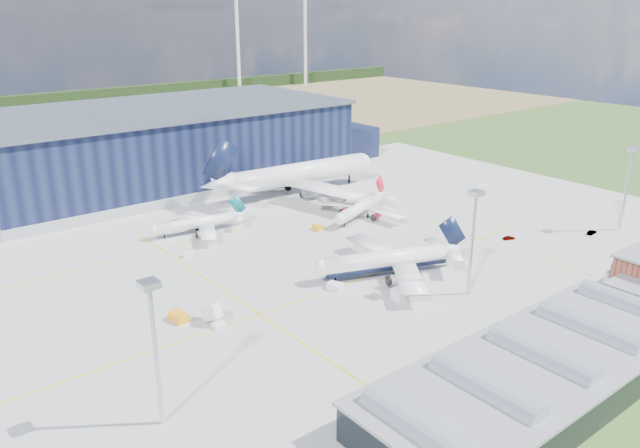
{
  "coord_description": "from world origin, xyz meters",
  "views": [
    {
      "loc": [
        -89.77,
        -104.68,
        58.15
      ],
      "look_at": [
        1.06,
        9.41,
        7.01
      ],
      "focal_mm": 35.0,
      "sensor_mm": 36.0,
      "label": 1
    }
  ],
  "objects_px": {
    "gse_cart_a": "(335,286)",
    "car_a": "(509,238)",
    "light_mast_center": "(473,226)",
    "car_b": "(592,232)",
    "gse_van_b": "(483,188)",
    "gse_tug_c": "(318,227)",
    "hangar": "(171,147)",
    "airliner_red": "(360,202)",
    "airliner_regional": "(195,218)",
    "gse_van_a": "(402,291)",
    "light_mast_east": "(629,175)",
    "airliner_navy": "(386,250)",
    "gse_tug_b": "(370,259)",
    "gse_tug_a": "(179,317)",
    "airstair": "(212,316)",
    "light_mast_west": "(153,330)",
    "gse_van_c": "(614,276)",
    "gse_cart_b": "(189,255)",
    "airliner_widebody": "(300,162)"
  },
  "relations": [
    {
      "from": "gse_van_b",
      "to": "car_b",
      "type": "bearing_deg",
      "value": -148.13
    },
    {
      "from": "hangar",
      "to": "airstair",
      "type": "distance_m",
      "value": 110.83
    },
    {
      "from": "hangar",
      "to": "gse_van_c",
      "type": "distance_m",
      "value": 146.24
    },
    {
      "from": "gse_tug_a",
      "to": "airstair",
      "type": "distance_m",
      "value": 6.71
    },
    {
      "from": "gse_van_a",
      "to": "gse_tug_c",
      "type": "height_order",
      "value": "gse_van_a"
    },
    {
      "from": "gse_van_a",
      "to": "gse_cart_a",
      "type": "relative_size",
      "value": 1.61
    },
    {
      "from": "gse_cart_a",
      "to": "gse_tug_c",
      "type": "relative_size",
      "value": 1.08
    },
    {
      "from": "hangar",
      "to": "gse_tug_c",
      "type": "height_order",
      "value": "hangar"
    },
    {
      "from": "light_mast_center",
      "to": "gse_cart_b",
      "type": "height_order",
      "value": "light_mast_center"
    },
    {
      "from": "light_mast_center",
      "to": "car_b",
      "type": "distance_m",
      "value": 57.54
    },
    {
      "from": "gse_cart_b",
      "to": "car_a",
      "type": "xyz_separation_m",
      "value": [
        71.45,
        -41.72,
        -0.02
      ]
    },
    {
      "from": "light_mast_center",
      "to": "gse_van_c",
      "type": "relative_size",
      "value": 4.73
    },
    {
      "from": "airliner_navy",
      "to": "hangar",
      "type": "bearing_deg",
      "value": -69.23
    },
    {
      "from": "light_mast_west",
      "to": "airliner_regional",
      "type": "relative_size",
      "value": 0.83
    },
    {
      "from": "gse_van_c",
      "to": "airliner_navy",
      "type": "bearing_deg",
      "value": 45.49
    },
    {
      "from": "gse_tug_c",
      "to": "gse_van_c",
      "type": "height_order",
      "value": "gse_van_c"
    },
    {
      "from": "gse_van_c",
      "to": "gse_van_a",
      "type": "bearing_deg",
      "value": 58.1
    },
    {
      "from": "light_mast_east",
      "to": "light_mast_center",
      "type": "bearing_deg",
      "value": 180.0
    },
    {
      "from": "gse_tug_b",
      "to": "light_mast_center",
      "type": "bearing_deg",
      "value": -54.34
    },
    {
      "from": "light_mast_east",
      "to": "airliner_navy",
      "type": "xyz_separation_m",
      "value": [
        -72.12,
        18.0,
        -9.24
      ]
    },
    {
      "from": "gse_van_b",
      "to": "gse_tug_c",
      "type": "distance_m",
      "value": 65.98
    },
    {
      "from": "car_a",
      "to": "airliner_navy",
      "type": "bearing_deg",
      "value": 105.93
    },
    {
      "from": "hangar",
      "to": "gse_van_a",
      "type": "xyz_separation_m",
      "value": [
        -4.62,
        -116.95,
        -10.43
      ]
    },
    {
      "from": "airliner_navy",
      "to": "gse_cart_a",
      "type": "height_order",
      "value": "airliner_navy"
    },
    {
      "from": "gse_van_c",
      "to": "light_mast_west",
      "type": "bearing_deg",
      "value": 78.27
    },
    {
      "from": "light_mast_west",
      "to": "light_mast_center",
      "type": "distance_m",
      "value": 70.0
    },
    {
      "from": "light_mast_west",
      "to": "gse_van_c",
      "type": "bearing_deg",
      "value": -9.01
    },
    {
      "from": "gse_van_a",
      "to": "gse_cart_b",
      "type": "distance_m",
      "value": 54.27
    },
    {
      "from": "light_mast_center",
      "to": "gse_cart_a",
      "type": "xyz_separation_m",
      "value": [
        -20.64,
        19.41,
        -14.7
      ]
    },
    {
      "from": "gse_van_a",
      "to": "gse_van_c",
      "type": "xyz_separation_m",
      "value": [
        42.72,
        -23.85,
        -0.02
      ]
    },
    {
      "from": "gse_cart_b",
      "to": "gse_van_c",
      "type": "xyz_separation_m",
      "value": [
        67.71,
        -72.02,
        0.59
      ]
    },
    {
      "from": "airliner_red",
      "to": "gse_van_a",
      "type": "xyz_separation_m",
      "value": [
        -27.66,
        -44.15,
        -3.65
      ]
    },
    {
      "from": "hangar",
      "to": "gse_tug_b",
      "type": "xyz_separation_m",
      "value": [
        3.23,
        -98.34,
        -11.04
      ]
    },
    {
      "from": "airliner_regional",
      "to": "gse_tug_b",
      "type": "bearing_deg",
      "value": 128.24
    },
    {
      "from": "airliner_navy",
      "to": "gse_van_a",
      "type": "relative_size",
      "value": 7.0
    },
    {
      "from": "hangar",
      "to": "light_mast_west",
      "type": "distance_m",
      "value": 139.77
    },
    {
      "from": "gse_van_c",
      "to": "gse_cart_b",
      "type": "bearing_deg",
      "value": 40.51
    },
    {
      "from": "gse_tug_b",
      "to": "gse_cart_a",
      "type": "bearing_deg",
      "value": -129.92
    },
    {
      "from": "gse_cart_a",
      "to": "car_b",
      "type": "relative_size",
      "value": 0.96
    },
    {
      "from": "hangar",
      "to": "airliner_red",
      "type": "relative_size",
      "value": 4.89
    },
    {
      "from": "gse_cart_a",
      "to": "car_a",
      "type": "xyz_separation_m",
      "value": [
        55.29,
        -5.1,
        -0.17
      ]
    },
    {
      "from": "airliner_regional",
      "to": "gse_cart_a",
      "type": "xyz_separation_m",
      "value": [
        6.79,
        -50.59,
        -3.77
      ]
    },
    {
      "from": "hangar",
      "to": "gse_cart_a",
      "type": "height_order",
      "value": "hangar"
    },
    {
      "from": "light_mast_west",
      "to": "airliner_widebody",
      "type": "height_order",
      "value": "light_mast_west"
    },
    {
      "from": "gse_cart_a",
      "to": "gse_cart_b",
      "type": "height_order",
      "value": "gse_cart_a"
    },
    {
      "from": "light_mast_center",
      "to": "airstair",
      "type": "xyz_separation_m",
      "value": [
        -49.03,
        22.68,
        -13.99
      ]
    },
    {
      "from": "airliner_red",
      "to": "gse_van_b",
      "type": "height_order",
      "value": "airliner_red"
    },
    {
      "from": "light_mast_west",
      "to": "airliner_red",
      "type": "relative_size",
      "value": 0.77
    },
    {
      "from": "airliner_regional",
      "to": "gse_van_c",
      "type": "relative_size",
      "value": 5.68
    },
    {
      "from": "airliner_navy",
      "to": "gse_tug_a",
      "type": "distance_m",
      "value": 47.84
    }
  ]
}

